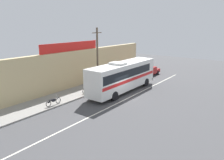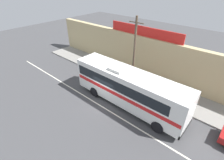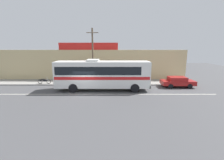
% 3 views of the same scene
% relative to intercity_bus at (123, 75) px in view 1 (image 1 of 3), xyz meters
% --- Properties ---
extents(ground_plane, '(70.00, 70.00, 0.00)m').
position_rel_intercity_bus_xyz_m(ground_plane, '(-2.01, -1.11, -2.07)').
color(ground_plane, '#444447').
extents(sidewalk_slab, '(30.00, 3.60, 0.14)m').
position_rel_intercity_bus_xyz_m(sidewalk_slab, '(-2.01, 4.09, -2.00)').
color(sidewalk_slab, gray).
rests_on(sidewalk_slab, ground_plane).
extents(storefront_facade, '(30.00, 0.70, 4.80)m').
position_rel_intercity_bus_xyz_m(storefront_facade, '(-2.01, 6.24, 0.33)').
color(storefront_facade, tan).
rests_on(storefront_facade, ground_plane).
extents(storefront_billboard, '(9.28, 0.12, 1.10)m').
position_rel_intercity_bus_xyz_m(storefront_billboard, '(-2.48, 6.24, 3.28)').
color(storefront_billboard, red).
rests_on(storefront_billboard, storefront_facade).
extents(road_center_stripe, '(30.00, 0.14, 0.01)m').
position_rel_intercity_bus_xyz_m(road_center_stripe, '(-2.01, -1.91, -2.06)').
color(road_center_stripe, silver).
rests_on(road_center_stripe, ground_plane).
extents(intercity_bus, '(11.28, 2.62, 3.78)m').
position_rel_intercity_bus_xyz_m(intercity_bus, '(0.00, 0.00, 0.00)').
color(intercity_bus, white).
rests_on(intercity_bus, ground_plane).
extents(parked_car, '(4.26, 1.91, 1.37)m').
position_rel_intercity_bus_xyz_m(parked_car, '(9.94, 1.44, -1.33)').
color(parked_car, maroon).
rests_on(parked_car, ground_plane).
extents(utility_pole, '(1.60, 0.22, 7.56)m').
position_rel_intercity_bus_xyz_m(utility_pole, '(-1.39, 2.83, 1.99)').
color(utility_pole, brown).
rests_on(utility_pole, sidewalk_slab).
extents(motorcycle_blue, '(1.91, 0.56, 0.94)m').
position_rel_intercity_bus_xyz_m(motorcycle_blue, '(-3.20, 2.86, -1.50)').
color(motorcycle_blue, black).
rests_on(motorcycle_blue, sidewalk_slab).
extents(motorcycle_green, '(1.83, 0.56, 0.94)m').
position_rel_intercity_bus_xyz_m(motorcycle_green, '(-8.37, 2.77, -1.50)').
color(motorcycle_green, black).
rests_on(motorcycle_green, sidewalk_slab).
extents(pedestrian_far_right, '(0.30, 0.48, 1.70)m').
position_rel_intercity_bus_xyz_m(pedestrian_far_right, '(1.29, 4.02, -0.93)').
color(pedestrian_far_right, navy).
rests_on(pedestrian_far_right, sidewalk_slab).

